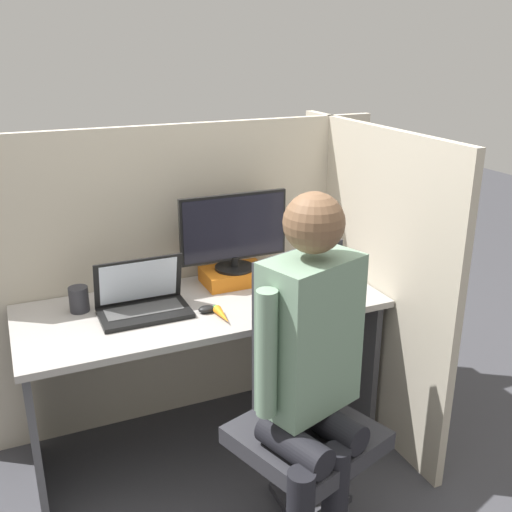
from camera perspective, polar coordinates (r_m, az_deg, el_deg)
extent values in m
plane|color=#3D3D42|center=(2.81, -2.40, -20.86)|extent=(12.00, 12.00, 0.00)
cube|color=#B7AD99|center=(2.98, -7.30, -1.88)|extent=(2.10, 0.04, 1.48)
cube|color=#B7AD99|center=(2.96, 10.54, -2.21)|extent=(0.04, 1.27, 1.48)
cube|color=#9E9993|center=(2.68, -5.14, -4.81)|extent=(1.60, 0.64, 0.03)
cube|color=#4C4C51|center=(2.75, -20.59, -14.19)|extent=(0.03, 0.55, 0.70)
cube|color=#4C4C51|center=(3.14, 8.52, -8.52)|extent=(0.03, 0.55, 0.70)
cube|color=orange|center=(2.87, -2.04, -1.87)|extent=(0.30, 0.20, 0.07)
cylinder|color=black|center=(2.86, -2.05, -1.10)|extent=(0.19, 0.19, 0.01)
cylinder|color=black|center=(2.85, -2.06, -0.53)|extent=(0.04, 0.04, 0.05)
cube|color=black|center=(2.80, -2.14, 2.78)|extent=(0.52, 0.02, 0.32)
cube|color=black|center=(2.78, -2.04, 2.71)|extent=(0.50, 0.00, 0.29)
cube|color=black|center=(2.59, -10.53, -5.37)|extent=(0.38, 0.22, 0.02)
cube|color=#424242|center=(2.60, -10.64, -5.00)|extent=(0.32, 0.12, 0.00)
cube|color=black|center=(2.62, -11.12, -2.31)|extent=(0.38, 0.07, 0.22)
cube|color=silver|center=(2.61, -11.10, -2.35)|extent=(0.33, 0.05, 0.19)
ellipsoid|color=black|center=(2.58, -4.75, -5.06)|extent=(0.07, 0.05, 0.03)
cube|color=#2D2D33|center=(3.04, 7.16, -1.02)|extent=(0.04, 0.16, 0.04)
cone|color=orange|center=(2.51, -3.20, -5.67)|extent=(0.04, 0.13, 0.04)
cylinder|color=green|center=(2.58, -3.82, -4.97)|extent=(0.02, 0.02, 0.02)
cube|color=#2D2D33|center=(2.69, 2.98, -22.72)|extent=(0.04, 0.28, 0.04)
cylinder|color=gray|center=(2.46, 4.67, -21.10)|extent=(0.05, 0.05, 0.38)
cube|color=#2D2D33|center=(2.31, 4.83, -16.85)|extent=(0.58, 0.58, 0.07)
cube|color=#2D2D33|center=(2.35, 4.00, -6.45)|extent=(0.43, 0.19, 0.61)
cylinder|color=black|center=(2.13, 3.63, -17.54)|extent=(0.19, 0.30, 0.11)
cylinder|color=black|center=(2.24, 6.99, -15.56)|extent=(0.19, 0.30, 0.11)
cube|color=gray|center=(2.09, 5.17, -7.46)|extent=(0.39, 0.30, 0.56)
sphere|color=brown|center=(1.93, 5.54, 3.17)|extent=(0.20, 0.20, 0.20)
cylinder|color=gray|center=(1.96, 1.02, -9.35)|extent=(0.07, 0.07, 0.45)
cylinder|color=gray|center=(2.23, 8.78, -5.77)|extent=(0.07, 0.07, 0.45)
cylinder|color=#28282D|center=(2.68, -16.51, -3.98)|extent=(0.08, 0.08, 0.11)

